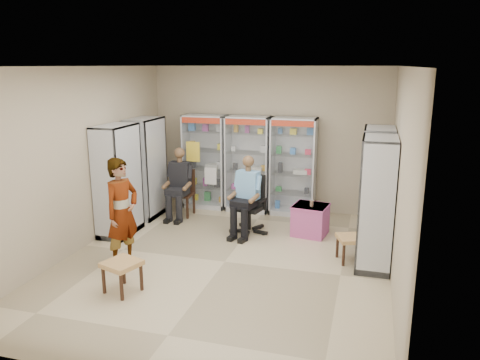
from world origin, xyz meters
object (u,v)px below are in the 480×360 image
(cabinet_right_near, at_px, (376,203))
(standing_man, at_px, (122,213))
(cabinet_back_mid, at_px, (248,164))
(cabinet_back_left, at_px, (205,162))
(woven_stool_b, at_px, (123,277))
(cabinet_right_far, at_px, (376,186))
(seated_shopkeeper, at_px, (249,198))
(woven_stool_a, at_px, (351,249))
(cabinet_back_right, at_px, (293,167))
(wooden_chair, at_px, (182,193))
(office_chair, at_px, (249,205))
(cabinet_left_far, at_px, (146,168))
(pink_trunk, at_px, (310,220))
(cabinet_left_near, at_px, (118,181))

(cabinet_right_near, bearing_deg, standing_man, 105.52)
(cabinet_back_mid, height_order, cabinet_right_near, same)
(cabinet_back_left, bearing_deg, woven_stool_b, -86.27)
(cabinet_back_left, relative_size, cabinet_right_far, 1.00)
(seated_shopkeeper, bearing_deg, cabinet_right_far, 18.80)
(woven_stool_b, bearing_deg, cabinet_right_near, 29.23)
(cabinet_back_left, bearing_deg, woven_stool_a, -33.94)
(cabinet_right_far, xyz_separation_m, woven_stool_a, (-0.33, -1.02, -0.79))
(cabinet_back_mid, bearing_deg, woven_stool_b, -99.59)
(cabinet_back_right, xyz_separation_m, seated_shopkeeper, (-0.57, -1.39, -0.32))
(cabinet_back_right, distance_m, wooden_chair, 2.33)
(cabinet_back_left, xyz_separation_m, woven_stool_b, (0.26, -4.06, -0.78))
(cabinet_back_mid, xyz_separation_m, wooden_chair, (-1.20, -0.73, -0.53))
(cabinet_back_left, height_order, office_chair, cabinet_back_left)
(cabinet_back_right, distance_m, cabinet_left_far, 2.98)
(cabinet_left_far, relative_size, pink_trunk, 3.45)
(cabinet_back_left, xyz_separation_m, standing_man, (-0.16, -3.25, -0.15))
(cabinet_back_right, distance_m, standing_man, 3.85)
(woven_stool_a, distance_m, woven_stool_b, 3.50)
(cabinet_right_far, relative_size, woven_stool_b, 4.54)
(wooden_chair, relative_size, woven_stool_b, 2.13)
(cabinet_right_far, bearing_deg, cabinet_back_right, 55.27)
(pink_trunk, xyz_separation_m, woven_stool_a, (0.77, -1.02, -0.07))
(cabinet_left_near, relative_size, office_chair, 1.86)
(cabinet_back_mid, relative_size, cabinet_left_near, 1.00)
(woven_stool_b, relative_size, standing_man, 0.26)
(cabinet_right_near, height_order, seated_shopkeeper, cabinet_right_near)
(cabinet_left_near, bearing_deg, cabinet_back_right, 125.65)
(cabinet_right_far, relative_size, cabinet_left_far, 1.00)
(cabinet_back_right, bearing_deg, cabinet_right_near, -53.84)
(pink_trunk, bearing_deg, cabinet_left_near, -165.10)
(cabinet_back_left, xyz_separation_m, cabinet_left_far, (-0.93, -0.93, 0.00))
(pink_trunk, bearing_deg, woven_stool_a, -52.69)
(wooden_chair, height_order, office_chair, office_chair)
(wooden_chair, bearing_deg, cabinet_back_left, 71.10)
(cabinet_back_right, distance_m, cabinet_right_near, 2.76)
(seated_shopkeeper, relative_size, woven_stool_a, 3.32)
(cabinet_right_near, relative_size, pink_trunk, 3.45)
(cabinet_back_mid, xyz_separation_m, woven_stool_b, (-0.69, -4.06, -0.78))
(woven_stool_b, bearing_deg, cabinet_left_far, 110.90)
(office_chair, bearing_deg, cabinet_back_left, 146.95)
(cabinet_left_near, bearing_deg, office_chair, 107.04)
(cabinet_right_near, bearing_deg, cabinet_right_far, 0.00)
(wooden_chair, xyz_separation_m, woven_stool_b, (0.51, -3.33, -0.25))
(cabinet_back_right, height_order, woven_stool_b, cabinet_back_right)
(cabinet_right_near, xyz_separation_m, seated_shopkeeper, (-2.20, 0.84, -0.32))
(cabinet_left_near, distance_m, wooden_chair, 1.56)
(cabinet_right_far, bearing_deg, cabinet_back_mid, 66.35)
(office_chair, bearing_deg, wooden_chair, 171.08)
(pink_trunk, relative_size, woven_stool_b, 1.32)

